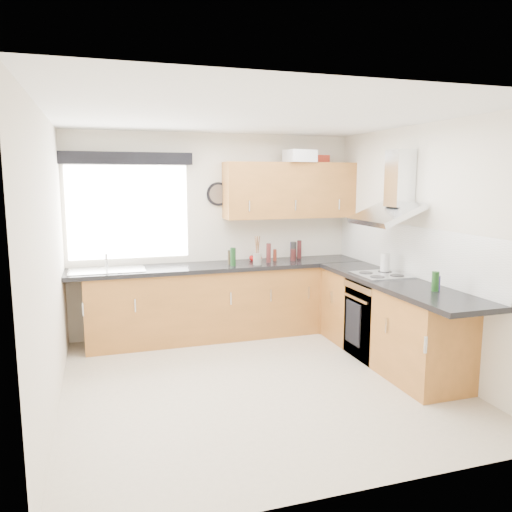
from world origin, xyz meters
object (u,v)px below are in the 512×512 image
object	(u,v)px
oven	(380,319)
washing_machine	(199,307)
upper_cabinets	(290,190)
extractor_hood	(393,195)

from	to	relation	value
oven	washing_machine	bearing A→B (deg)	145.36
oven	washing_machine	distance (m)	2.15
upper_cabinets	washing_machine	xyz separation A→B (m)	(-1.22, -0.10, -1.41)
extractor_hood	upper_cabinets	world-z (taller)	upper_cabinets
upper_cabinets	washing_machine	bearing A→B (deg)	-175.06
extractor_hood	upper_cabinets	distance (m)	1.48
extractor_hood	upper_cabinets	size ratio (longest dim) A/B	0.46
oven	extractor_hood	bearing A→B (deg)	-0.00
oven	upper_cabinets	size ratio (longest dim) A/B	0.50
upper_cabinets	washing_machine	world-z (taller)	upper_cabinets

